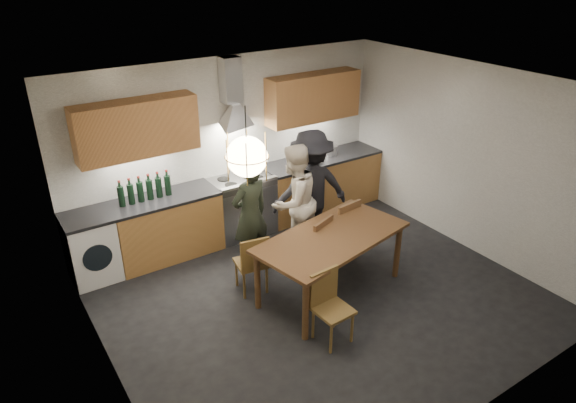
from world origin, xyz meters
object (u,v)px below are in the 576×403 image
chair_back_left (253,261)px  person_right (311,188)px  person_mid (294,201)px  chair_front (329,301)px  person_left (250,215)px  wine_bottles (145,188)px  stock_pot (331,150)px  dining_table (332,242)px  mixing_bowl (312,160)px

chair_back_left → person_right: (1.33, 0.65, 0.39)m
person_mid → person_right: person_right is taller
chair_front → person_left: bearing=86.5°
chair_back_left → person_left: person_left is taller
chair_back_left → person_mid: size_ratio=0.50×
person_mid → wine_bottles: (-1.71, 0.96, 0.27)m
person_right → stock_pot: size_ratio=8.00×
person_left → wine_bottles: bearing=-50.3°
person_right → person_left: bearing=19.6°
dining_table → chair_front: chair_front is taller
person_left → person_right: 1.05m
chair_front → person_mid: (0.67, 1.67, 0.34)m
chair_back_left → stock_pot: (2.30, 1.46, 0.51)m
dining_table → person_left: bearing=104.9°
wine_bottles → chair_back_left: bearing=-62.5°
person_mid → person_right: bearing=-177.0°
wine_bottles → stock_pot: bearing=-0.2°
mixing_bowl → stock_pot: stock_pot is taller
person_left → person_mid: bearing=166.6°
person_right → wine_bottles: 2.27m
person_mid → person_right: (0.38, 0.13, 0.05)m
chair_back_left → person_mid: person_mid is taller
chair_back_left → stock_pot: stock_pot is taller
person_right → stock_pot: person_right is taller
dining_table → person_left: size_ratio=1.32×
person_mid → mixing_bowl: person_mid is taller
person_right → wine_bottles: size_ratio=2.39×
person_left → wine_bottles: 1.43m
wine_bottles → person_left: bearing=-40.8°
dining_table → wine_bottles: 2.56m
dining_table → chair_front: bearing=-140.7°
dining_table → person_left: person_left is taller
person_mid → chair_back_left: bearing=12.3°
chair_front → person_right: 2.13m
person_left → chair_back_left: bearing=53.0°
chair_back_left → mixing_bowl: mixing_bowl is taller
mixing_bowl → person_left: bearing=-153.4°
chair_back_left → stock_pot: size_ratio=3.80×
dining_table → person_mid: size_ratio=1.27×
chair_front → person_right: bearing=56.7°
wine_bottles → dining_table: bearing=-51.3°
person_right → mixing_bowl: size_ratio=5.56×
person_mid → wine_bottles: 1.98m
person_mid → wine_bottles: size_ratio=2.26×
dining_table → chair_back_left: (-0.82, 0.50, -0.24)m
dining_table → chair_back_left: chair_back_left is taller
dining_table → person_right: bearing=54.5°
chair_back_left → person_right: 1.53m
chair_back_left → person_mid: bearing=-141.7°
dining_table → wine_bottles: bearing=117.4°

